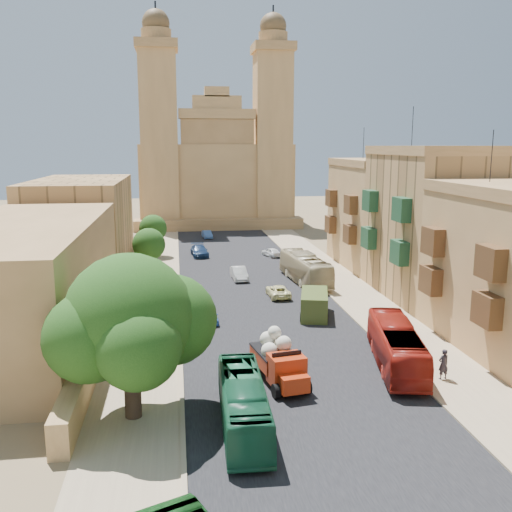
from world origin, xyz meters
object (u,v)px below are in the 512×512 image
object	(u,v)px
bus_green_north	(243,404)
bus_cream_east	(305,268)
street_tree_b	(143,274)
car_blue_b	(207,234)
pedestrian_a	(443,364)
car_dkblue	(199,251)
street_tree_d	(153,228)
street_tree_c	(149,245)
bus_red_east	(396,346)
pedestrian_c	(371,318)
church	(215,170)
ficus_tree	(131,322)
red_truck	(279,359)
olive_pickup	(314,305)
street_tree_a	(132,307)
car_white_b	(271,252)
car_blue_a	(209,315)
car_white_a	(239,273)
car_cream	(278,291)

from	to	relation	value
bus_green_north	bus_cream_east	xyz separation A→B (m)	(9.87, 29.57, 0.21)
street_tree_b	bus_cream_east	xyz separation A→B (m)	(15.87, 7.62, -1.63)
car_blue_b	pedestrian_a	world-z (taller)	pedestrian_a
pedestrian_a	bus_green_north	bearing A→B (deg)	7.39
street_tree_b	car_dkblue	xyz separation A→B (m)	(5.74, 23.27, -2.39)
street_tree_d	car_blue_b	bearing A→B (deg)	60.92
bus_green_north	street_tree_c	bearing A→B (deg)	101.93
street_tree_d	bus_red_east	size ratio (longest dim) A/B	0.54
street_tree_b	pedestrian_c	distance (m)	19.31
church	bus_red_east	world-z (taller)	church
ficus_tree	street_tree_c	distance (m)	32.04
street_tree_b	red_truck	size ratio (longest dim) A/B	0.80
red_truck	bus_red_east	size ratio (longest dim) A/B	0.58
ficus_tree	olive_pickup	distance (m)	21.28
street_tree_a	bus_cream_east	size ratio (longest dim) A/B	0.52
bus_cream_east	car_white_b	xyz separation A→B (m)	(-1.16, 14.14, -0.90)
pedestrian_a	pedestrian_c	size ratio (longest dim) A/B	1.11
street_tree_b	pedestrian_a	world-z (taller)	street_tree_b
church	street_tree_b	size ratio (longest dim) A/B	7.86
church	car_blue_b	bearing A→B (deg)	-98.35
olive_pickup	bus_green_north	world-z (taller)	bus_green_north
red_truck	car_blue_b	bearing A→B (deg)	91.35
bus_green_north	bus_red_east	size ratio (longest dim) A/B	0.91
ficus_tree	car_white_b	size ratio (longest dim) A/B	2.61
street_tree_d	pedestrian_a	size ratio (longest dim) A/B	2.81
red_truck	street_tree_c	bearing A→B (deg)	106.96
bus_red_east	street_tree_d	bearing A→B (deg)	-55.75
car_blue_a	car_white_a	xyz separation A→B (m)	(3.98, 14.18, 0.10)
red_truck	pedestrian_c	distance (m)	12.47
street_tree_b	bus_cream_east	world-z (taller)	street_tree_b
bus_red_east	car_cream	size ratio (longest dim) A/B	2.49
church	car_white_b	distance (m)	34.37
street_tree_c	bus_red_east	distance (m)	32.08
church	car_white_b	xyz separation A→B (m)	(4.71, -32.85, -8.95)
olive_pickup	bus_green_north	bearing A→B (deg)	-114.02
bus_red_east	bus_cream_east	world-z (taller)	bus_cream_east
red_truck	pedestrian_a	world-z (taller)	red_truck
street_tree_a	bus_red_east	bearing A→B (deg)	-11.74
street_tree_a	car_blue_a	world-z (taller)	street_tree_a
olive_pickup	car_blue_a	xyz separation A→B (m)	(-8.67, -0.43, -0.42)
street_tree_b	bus_green_north	bearing A→B (deg)	-74.71
church	car_white_a	size ratio (longest dim) A/B	9.01
bus_cream_east	pedestrian_c	size ratio (longest dim) A/B	6.17
ficus_tree	car_dkblue	world-z (taller)	ficus_tree
street_tree_a	car_blue_b	xyz separation A→B (m)	(7.48, 49.46, -3.05)
olive_pickup	bus_green_north	size ratio (longest dim) A/B	0.58
street_tree_b	bus_red_east	bearing A→B (deg)	-43.08
bus_red_east	car_dkblue	xyz separation A→B (m)	(-10.76, 38.70, -0.69)
car_dkblue	car_blue_b	world-z (taller)	car_dkblue
car_blue_b	pedestrian_c	distance (m)	46.39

